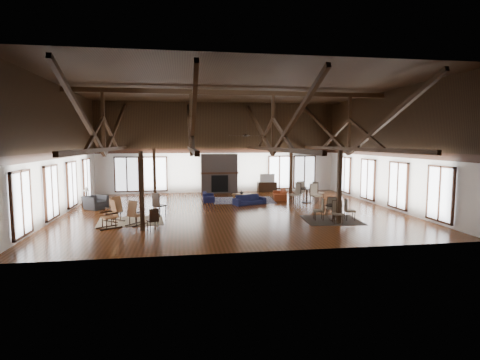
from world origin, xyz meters
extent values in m
plane|color=#612D14|center=(0.00, 0.00, 0.00)|extent=(16.00, 16.00, 0.00)
cube|color=black|center=(0.00, 0.00, 6.00)|extent=(16.00, 14.00, 0.02)
cube|color=white|center=(0.00, 7.00, 3.00)|extent=(16.00, 0.02, 6.00)
cube|color=white|center=(0.00, -7.00, 3.00)|extent=(16.00, 0.02, 6.00)
cube|color=white|center=(-8.00, 0.00, 3.00)|extent=(0.02, 14.00, 6.00)
cube|color=white|center=(8.00, 0.00, 3.00)|extent=(0.02, 14.00, 6.00)
cube|color=black|center=(0.00, 0.00, 5.75)|extent=(15.60, 0.18, 0.22)
cube|color=black|center=(-6.00, 0.00, 3.05)|extent=(0.16, 13.70, 0.18)
cube|color=black|center=(-6.00, 0.00, 4.40)|extent=(0.14, 0.14, 2.70)
cube|color=black|center=(-6.00, 3.50, 4.28)|extent=(0.15, 7.07, 3.12)
cube|color=black|center=(-6.00, -3.50, 4.28)|extent=(0.15, 7.07, 3.12)
cube|color=black|center=(-2.00, 0.00, 3.05)|extent=(0.16, 13.70, 0.18)
cube|color=black|center=(-2.00, 0.00, 4.40)|extent=(0.14, 0.14, 2.70)
cube|color=black|center=(-2.00, 3.50, 4.28)|extent=(0.15, 7.07, 3.12)
cube|color=black|center=(-2.00, -3.50, 4.28)|extent=(0.15, 7.07, 3.12)
cube|color=black|center=(2.00, 0.00, 3.05)|extent=(0.16, 13.70, 0.18)
cube|color=black|center=(2.00, 0.00, 4.40)|extent=(0.14, 0.14, 2.70)
cube|color=black|center=(2.00, 3.50, 4.28)|extent=(0.15, 7.07, 3.12)
cube|color=black|center=(2.00, -3.50, 4.28)|extent=(0.15, 7.07, 3.12)
cube|color=black|center=(6.00, 0.00, 3.05)|extent=(0.16, 13.70, 0.18)
cube|color=black|center=(6.00, 0.00, 4.40)|extent=(0.14, 0.14, 2.70)
cube|color=black|center=(6.00, 3.50, 4.28)|extent=(0.15, 7.07, 3.12)
cube|color=black|center=(6.00, -3.50, 4.28)|extent=(0.15, 7.07, 3.12)
cube|color=black|center=(-4.00, -3.50, 1.52)|extent=(0.16, 0.16, 3.05)
cube|color=black|center=(4.00, -3.50, 1.52)|extent=(0.16, 0.16, 3.05)
cube|color=black|center=(-4.00, 3.50, 1.52)|extent=(0.16, 0.16, 3.05)
cube|color=black|center=(4.00, 3.50, 1.52)|extent=(0.16, 0.16, 3.05)
cube|color=#6B5A52|center=(0.00, 6.68, 1.30)|extent=(2.40, 0.62, 2.60)
cube|color=black|center=(0.00, 6.36, 0.65)|extent=(1.10, 0.06, 1.10)
cube|color=black|center=(0.00, 6.40, 1.35)|extent=(2.50, 0.20, 0.12)
cylinder|color=black|center=(0.50, -1.00, 4.05)|extent=(0.04, 0.04, 0.70)
cylinder|color=black|center=(0.50, -1.00, 3.70)|extent=(0.20, 0.20, 0.10)
cube|color=black|center=(0.95, -1.00, 3.70)|extent=(0.70, 0.12, 0.02)
cube|color=black|center=(0.50, -0.55, 3.70)|extent=(0.12, 0.70, 0.02)
cube|color=black|center=(0.05, -1.00, 3.70)|extent=(0.70, 0.12, 0.02)
cube|color=black|center=(0.50, -1.45, 3.70)|extent=(0.12, 0.70, 0.02)
imported|color=#15183B|center=(1.16, 1.75, 0.26)|extent=(1.89, 1.24, 0.52)
imported|color=#17183F|center=(-0.96, 3.36, 0.25)|extent=(1.70, 0.72, 0.49)
imported|color=#A3421F|center=(3.31, 3.40, 0.28)|extent=(2.00, 1.10, 0.55)
cube|color=brown|center=(0.93, 3.00, 0.38)|extent=(1.17, 0.78, 0.06)
cube|color=brown|center=(0.48, 2.83, 0.18)|extent=(0.06, 0.06, 0.35)
cube|color=brown|center=(0.48, 3.18, 0.18)|extent=(0.06, 0.06, 0.35)
cube|color=brown|center=(1.38, 2.83, 0.18)|extent=(0.06, 0.06, 0.35)
cube|color=brown|center=(1.38, 3.18, 0.18)|extent=(0.06, 0.06, 0.35)
imported|color=#B2B2B2|center=(0.92, 2.93, 0.51)|extent=(0.24, 0.24, 0.20)
imported|color=#2B2B2D|center=(-6.84, 1.60, 0.33)|extent=(1.32, 1.35, 0.67)
cube|color=black|center=(-7.45, 2.38, 0.28)|extent=(0.42, 0.42, 0.56)
cylinder|color=black|center=(-7.45, 2.38, 0.73)|extent=(0.08, 0.08, 0.34)
cone|color=beige|center=(-7.45, 2.38, 0.95)|extent=(0.30, 0.30, 0.24)
cube|color=olive|center=(-5.38, -1.65, 0.42)|extent=(0.66, 0.66, 0.05)
cube|color=olive|center=(-5.21, -1.79, 0.75)|extent=(0.44, 0.49, 0.69)
cube|color=black|center=(-5.51, -1.80, 0.02)|extent=(0.69, 0.57, 0.05)
cube|color=black|center=(-5.26, -1.49, 0.02)|extent=(0.69, 0.57, 0.05)
cube|color=olive|center=(-4.36, -2.53, 0.40)|extent=(0.63, 0.62, 0.05)
cube|color=olive|center=(-4.48, -2.69, 0.71)|extent=(0.47, 0.41, 0.66)
cube|color=black|center=(-4.51, -2.41, 0.02)|extent=(0.52, 0.67, 0.05)
cube|color=black|center=(-4.21, -2.64, 0.02)|extent=(0.52, 0.67, 0.05)
cube|color=olive|center=(-5.35, -2.94, 0.43)|extent=(0.67, 0.67, 0.05)
cube|color=olive|center=(-5.16, -2.82, 0.77)|extent=(0.43, 0.52, 0.71)
cube|color=black|center=(-5.24, -3.12, 0.03)|extent=(0.76, 0.52, 0.05)
cube|color=black|center=(-5.46, -2.77, 0.03)|extent=(0.76, 0.52, 0.05)
cube|color=black|center=(-3.50, -0.85, 0.50)|extent=(0.66, 0.66, 0.06)
cube|color=black|center=(-3.65, -1.01, 0.80)|extent=(0.37, 0.35, 0.61)
cylinder|color=black|center=(-3.50, -0.85, 0.25)|extent=(0.04, 0.04, 0.50)
cube|color=black|center=(-3.61, -3.69, 0.40)|extent=(0.50, 0.50, 0.04)
cube|color=black|center=(-3.53, -3.84, 0.64)|extent=(0.36, 0.19, 0.49)
cylinder|color=black|center=(-3.61, -3.69, 0.20)|extent=(0.03, 0.03, 0.40)
cylinder|color=black|center=(4.07, -2.89, 0.66)|extent=(0.77, 0.77, 0.04)
cylinder|color=black|center=(4.07, -2.89, 0.34)|extent=(0.10, 0.10, 0.64)
cylinder|color=black|center=(4.07, -2.89, 0.02)|extent=(0.46, 0.46, 0.04)
cylinder|color=black|center=(4.47, 1.89, 0.79)|extent=(0.93, 0.93, 0.04)
cylinder|color=black|center=(4.47, 1.89, 0.40)|extent=(0.10, 0.10, 0.77)
cylinder|color=black|center=(4.47, 1.89, 0.02)|extent=(0.56, 0.56, 0.04)
imported|color=#B2B2B2|center=(4.15, -2.90, 0.72)|extent=(0.14, 0.14, 0.09)
imported|color=#B2B2B2|center=(4.38, 1.88, 0.85)|extent=(0.12, 0.12, 0.09)
cube|color=black|center=(3.30, 6.75, 0.32)|extent=(1.30, 0.49, 0.65)
imported|color=#B2B2B2|center=(3.29, 6.75, 0.94)|extent=(1.01, 0.15, 0.58)
cube|color=tan|center=(-4.68, -1.77, 0.01)|extent=(2.90, 2.38, 0.01)
cube|color=#1D1C4F|center=(1.08, 3.20, 0.01)|extent=(3.67, 2.88, 0.01)
cube|color=#2A231C|center=(3.96, -2.87, 0.01)|extent=(2.56, 2.37, 0.01)
camera|label=1|loc=(-2.48, -18.11, 3.41)|focal=28.00mm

